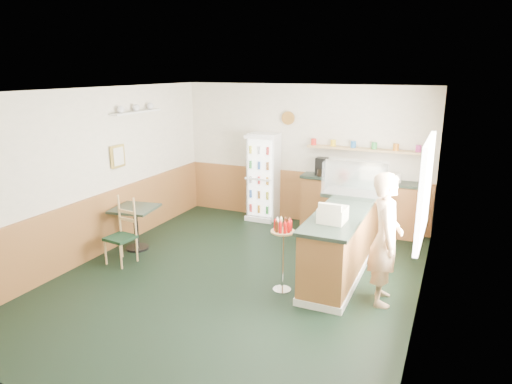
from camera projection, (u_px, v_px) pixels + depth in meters
The scene contains 13 objects.
ground at pixel (236, 279), 6.68m from camera, with size 6.00×6.00×0.00m, color black.
room_envelope at pixel (243, 166), 7.02m from camera, with size 5.04×6.02×2.72m.
service_counter at pixel (346, 239), 6.98m from camera, with size 0.68×3.01×1.01m.
back_counter at pixel (359, 203), 8.55m from camera, with size 2.24×0.42×1.69m.
drinks_fridge at pixel (263, 177), 9.16m from camera, with size 0.58×0.51×1.75m.
display_case at pixel (355, 180), 7.19m from camera, with size 0.98×0.51×0.56m.
cash_register at pixel (333, 214), 6.04m from camera, with size 0.34×0.36×0.20m, color #EDE4C4.
shopkeeper at pixel (385, 239), 5.82m from camera, with size 0.58×0.42×1.75m, color tan.
condiment_stand at pixel (283, 243), 6.16m from camera, with size 0.33×0.33×1.02m.
newspaper_rack at pixel (327, 230), 7.32m from camera, with size 0.09×0.40×0.48m.
cafe_table at pixel (135, 220), 7.66m from camera, with size 0.77×0.77×0.74m.
cafe_chair at pixel (123, 228), 7.17m from camera, with size 0.43×0.43×1.05m.
dog_doorstop at pixel (306, 255), 7.18m from camera, with size 0.23×0.30×0.28m.
Camera 1 is at (2.76, -5.47, 2.97)m, focal length 32.00 mm.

